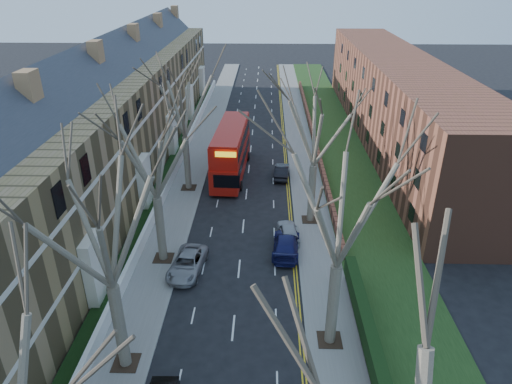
{
  "coord_description": "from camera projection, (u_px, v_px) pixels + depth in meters",
  "views": [
    {
      "loc": [
        1.91,
        -12.01,
        19.75
      ],
      "look_at": [
        1.07,
        21.32,
        3.07
      ],
      "focal_mm": 32.0,
      "sensor_mm": 36.0,
      "label": 1
    }
  ],
  "objects": [
    {
      "name": "tree_left_mid",
      "position": [
        100.0,
        213.0,
        20.84
      ],
      "size": [
        10.5,
        10.5,
        14.71
      ],
      "color": "brown",
      "rests_on": "ground"
    },
    {
      "name": "front_wall_left",
      "position": [
        174.0,
        170.0,
        47.23
      ],
      "size": [
        0.3,
        78.0,
        1.0
      ],
      "color": "white",
      "rests_on": "ground"
    },
    {
      "name": "double_decker_bus",
      "position": [
        231.0,
        152.0,
        46.96
      ],
      "size": [
        3.49,
        12.11,
        4.98
      ],
      "rotation": [
        0.0,
        0.0,
        3.09
      ],
      "color": "#A8130C",
      "rests_on": "ground"
    },
    {
      "name": "flats_right",
      "position": [
        395.0,
        100.0,
        55.44
      ],
      "size": [
        13.97,
        54.0,
        10.0
      ],
      "color": "brown",
      "rests_on": "ground"
    },
    {
      "name": "pavement_left",
      "position": [
        201.0,
        148.0,
        54.6
      ],
      "size": [
        3.0,
        102.0,
        0.12
      ],
      "primitive_type": "cube",
      "color": "slate",
      "rests_on": "ground"
    },
    {
      "name": "grass_verge_right",
      "position": [
        339.0,
        148.0,
        54.18
      ],
      "size": [
        6.0,
        102.0,
        0.06
      ],
      "color": "#1C3714",
      "rests_on": "ground"
    },
    {
      "name": "tree_right_mid",
      "position": [
        343.0,
        196.0,
        22.37
      ],
      "size": [
        10.5,
        10.5,
        14.71
      ],
      "color": "brown",
      "rests_on": "ground"
    },
    {
      "name": "pavement_right",
      "position": [
        301.0,
        149.0,
        54.33
      ],
      "size": [
        3.0,
        102.0,
        0.12
      ],
      "primitive_type": "cube",
      "color": "slate",
      "rests_on": "ground"
    },
    {
      "name": "tree_right_far",
      "position": [
        316.0,
        117.0,
        35.03
      ],
      "size": [
        10.15,
        10.15,
        14.22
      ],
      "color": "brown",
      "rests_on": "ground"
    },
    {
      "name": "car_right_near",
      "position": [
        286.0,
        244.0,
        34.66
      ],
      "size": [
        2.37,
        5.02,
        1.41
      ],
      "primitive_type": "imported",
      "rotation": [
        0.0,
        0.0,
        3.06
      ],
      "color": "#16184F",
      "rests_on": "ground"
    },
    {
      "name": "car_right_far",
      "position": [
        282.0,
        171.0,
        46.94
      ],
      "size": [
        1.76,
        4.13,
        1.32
      ],
      "primitive_type": "imported",
      "rotation": [
        0.0,
        0.0,
        3.05
      ],
      "color": "black",
      "rests_on": "ground"
    },
    {
      "name": "terrace_left",
      "position": [
        110.0,
        125.0,
        45.17
      ],
      "size": [
        9.7,
        78.0,
        13.6
      ],
      "color": "olive",
      "rests_on": "ground"
    },
    {
      "name": "tree_left_dist",
      "position": [
        182.0,
        92.0,
        40.51
      ],
      "size": [
        10.5,
        10.5,
        14.71
      ],
      "color": "brown",
      "rests_on": "ground"
    },
    {
      "name": "car_left_far",
      "position": [
        187.0,
        264.0,
        32.49
      ],
      "size": [
        2.7,
        4.88,
        1.29
      ],
      "primitive_type": "imported",
      "rotation": [
        0.0,
        0.0,
        -0.12
      ],
      "color": "gray",
      "rests_on": "ground"
    },
    {
      "name": "tree_left_far",
      "position": [
        151.0,
        143.0,
        29.92
      ],
      "size": [
        10.15,
        10.15,
        14.22
      ],
      "color": "brown",
      "rests_on": "ground"
    },
    {
      "name": "car_right_mid",
      "position": [
        288.0,
        232.0,
        36.37
      ],
      "size": [
        1.9,
        3.95,
        1.3
      ],
      "primitive_type": "imported",
      "rotation": [
        0.0,
        0.0,
        3.24
      ],
      "color": "#A0A3A9",
      "rests_on": "ground"
    }
  ]
}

